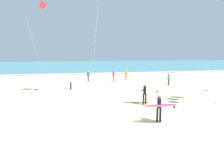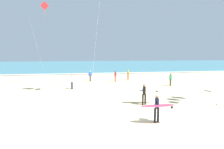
{
  "view_description": "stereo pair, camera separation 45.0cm",
  "coord_description": "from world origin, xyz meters",
  "px_view_note": "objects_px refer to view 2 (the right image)",
  "views": [
    {
      "loc": [
        -3.86,
        -10.94,
        4.19
      ],
      "look_at": [
        -0.51,
        6.41,
        2.23
      ],
      "focal_mm": 31.48,
      "sensor_mm": 36.0,
      "label": 1
    },
    {
      "loc": [
        -3.41,
        -11.02,
        4.19
      ],
      "look_at": [
        -0.51,
        6.41,
        2.23
      ],
      "focal_mm": 31.48,
      "sensor_mm": 36.0,
      "label": 2
    }
  ],
  "objects_px": {
    "bystander_blue_top": "(90,76)",
    "bystander_red_top": "(115,76)",
    "kite_diamond_scarlet_far": "(44,9)",
    "surfer_lead": "(144,92)",
    "bystander_green_top": "(171,79)",
    "bystander_yellow_top": "(128,75)",
    "bystander_white_top": "(72,82)",
    "surfer_trailing": "(157,106)"
  },
  "relations": [
    {
      "from": "bystander_white_top",
      "to": "bystander_green_top",
      "type": "distance_m",
      "value": 12.38
    },
    {
      "from": "kite_diamond_scarlet_far",
      "to": "bystander_blue_top",
      "type": "xyz_separation_m",
      "value": [
        5.88,
        1.87,
        -8.9
      ]
    },
    {
      "from": "bystander_blue_top",
      "to": "bystander_red_top",
      "type": "bearing_deg",
      "value": -15.27
    },
    {
      "from": "surfer_trailing",
      "to": "kite_diamond_scarlet_far",
      "type": "bearing_deg",
      "value": 118.72
    },
    {
      "from": "bystander_blue_top",
      "to": "bystander_red_top",
      "type": "relative_size",
      "value": 1.0
    },
    {
      "from": "bystander_green_top",
      "to": "bystander_red_top",
      "type": "bearing_deg",
      "value": 144.63
    },
    {
      "from": "kite_diamond_scarlet_far",
      "to": "surfer_lead",
      "type": "bearing_deg",
      "value": -51.33
    },
    {
      "from": "surfer_lead",
      "to": "bystander_blue_top",
      "type": "height_order",
      "value": "surfer_lead"
    },
    {
      "from": "surfer_lead",
      "to": "bystander_yellow_top",
      "type": "relative_size",
      "value": 1.62
    },
    {
      "from": "kite_diamond_scarlet_far",
      "to": "bystander_yellow_top",
      "type": "distance_m",
      "value": 14.94
    },
    {
      "from": "bystander_red_top",
      "to": "bystander_yellow_top",
      "type": "bearing_deg",
      "value": 33.75
    },
    {
      "from": "surfer_lead",
      "to": "bystander_white_top",
      "type": "relative_size",
      "value": 1.62
    },
    {
      "from": "bystander_white_top",
      "to": "bystander_blue_top",
      "type": "relative_size",
      "value": 1.0
    },
    {
      "from": "surfer_trailing",
      "to": "bystander_white_top",
      "type": "relative_size",
      "value": 1.28
    },
    {
      "from": "bystander_green_top",
      "to": "surfer_trailing",
      "type": "bearing_deg",
      "value": -119.15
    },
    {
      "from": "surfer_lead",
      "to": "bystander_red_top",
      "type": "bearing_deg",
      "value": 90.09
    },
    {
      "from": "surfer_lead",
      "to": "bystander_white_top",
      "type": "xyz_separation_m",
      "value": [
        -6.04,
        7.82,
        -0.24
      ]
    },
    {
      "from": "bystander_white_top",
      "to": "bystander_yellow_top",
      "type": "height_order",
      "value": "same"
    },
    {
      "from": "bystander_white_top",
      "to": "bystander_green_top",
      "type": "bearing_deg",
      "value": 1.89
    },
    {
      "from": "bystander_blue_top",
      "to": "bystander_green_top",
      "type": "bearing_deg",
      "value": -28.92
    },
    {
      "from": "surfer_trailing",
      "to": "bystander_red_top",
      "type": "height_order",
      "value": "surfer_trailing"
    },
    {
      "from": "surfer_lead",
      "to": "bystander_white_top",
      "type": "distance_m",
      "value": 9.88
    },
    {
      "from": "bystander_red_top",
      "to": "bystander_green_top",
      "type": "xyz_separation_m",
      "value": [
        6.36,
        -4.51,
        0.0
      ]
    },
    {
      "from": "surfer_lead",
      "to": "bystander_red_top",
      "type": "xyz_separation_m",
      "value": [
        -0.02,
        12.74,
        -0.24
      ]
    },
    {
      "from": "bystander_blue_top",
      "to": "kite_diamond_scarlet_far",
      "type": "bearing_deg",
      "value": -162.4
    },
    {
      "from": "surfer_trailing",
      "to": "bystander_white_top",
      "type": "bearing_deg",
      "value": 114.04
    },
    {
      "from": "surfer_lead",
      "to": "bystander_white_top",
      "type": "height_order",
      "value": "surfer_lead"
    },
    {
      "from": "surfer_lead",
      "to": "bystander_green_top",
      "type": "relative_size",
      "value": 1.62
    },
    {
      "from": "bystander_blue_top",
      "to": "bystander_green_top",
      "type": "height_order",
      "value": "same"
    },
    {
      "from": "surfer_lead",
      "to": "bystander_green_top",
      "type": "xyz_separation_m",
      "value": [
        6.34,
        8.22,
        -0.24
      ]
    },
    {
      "from": "surfer_trailing",
      "to": "bystander_yellow_top",
      "type": "relative_size",
      "value": 1.28
    },
    {
      "from": "bystander_green_top",
      "to": "bystander_yellow_top",
      "type": "bearing_deg",
      "value": 123.99
    },
    {
      "from": "kite_diamond_scarlet_far",
      "to": "bystander_green_top",
      "type": "height_order",
      "value": "kite_diamond_scarlet_far"
    },
    {
      "from": "bystander_yellow_top",
      "to": "bystander_green_top",
      "type": "height_order",
      "value": "same"
    },
    {
      "from": "surfer_trailing",
      "to": "bystander_blue_top",
      "type": "xyz_separation_m",
      "value": [
        -2.96,
        18.0,
        -0.23
      ]
    },
    {
      "from": "kite_diamond_scarlet_far",
      "to": "bystander_red_top",
      "type": "height_order",
      "value": "kite_diamond_scarlet_far"
    },
    {
      "from": "bystander_yellow_top",
      "to": "bystander_green_top",
      "type": "bearing_deg",
      "value": -56.01
    },
    {
      "from": "surfer_trailing",
      "to": "bystander_red_top",
      "type": "relative_size",
      "value": 1.28
    },
    {
      "from": "bystander_red_top",
      "to": "surfer_lead",
      "type": "bearing_deg",
      "value": -89.91
    },
    {
      "from": "bystander_red_top",
      "to": "kite_diamond_scarlet_far",
      "type": "bearing_deg",
      "value": -174.64
    },
    {
      "from": "surfer_lead",
      "to": "bystander_yellow_top",
      "type": "height_order",
      "value": "surfer_lead"
    },
    {
      "from": "bystander_yellow_top",
      "to": "bystander_red_top",
      "type": "xyz_separation_m",
      "value": [
        -2.29,
        -1.53,
        0.0
      ]
    }
  ]
}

